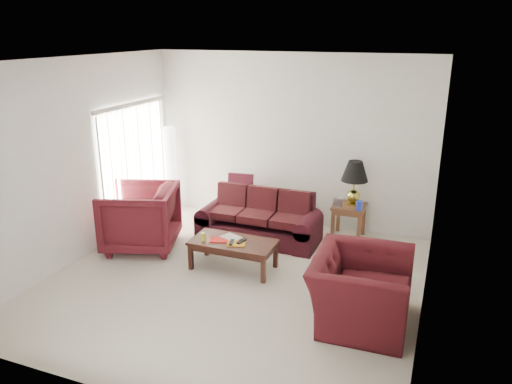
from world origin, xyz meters
TOP-DOWN VIEW (x-y plane):
  - floor at (0.00, 0.00)m, footprint 5.00×5.00m
  - blinds at (-2.42, 1.30)m, footprint 0.10×2.00m
  - sofa at (-0.19, 1.46)m, footprint 2.07×1.06m
  - throw_pillow at (-0.80, 2.12)m, footprint 0.47×0.27m
  - end_table at (1.18, 2.10)m, footprint 0.55×0.55m
  - table_lamp at (1.22, 2.17)m, footprint 0.46×0.46m
  - clock at (1.02, 1.95)m, footprint 0.17×0.10m
  - blue_canister at (1.37, 1.92)m, footprint 0.11×0.11m
  - picture_frame at (1.01, 2.23)m, footprint 0.15×0.17m
  - floor_lamp at (-2.26, 2.19)m, footprint 0.34×0.34m
  - armchair_left at (-1.84, 0.50)m, footprint 1.42×1.40m
  - armchair_right at (1.81, -0.36)m, footprint 1.16×1.32m
  - coffee_table at (-0.16, 0.35)m, footprint 1.37×0.99m
  - magazine_red at (-0.36, 0.31)m, footprint 0.31×0.27m
  - magazine_white at (-0.24, 0.45)m, footprint 0.34×0.30m
  - magazine_orange at (-0.08, 0.27)m, footprint 0.31×0.27m
  - remote_a at (-0.14, 0.25)m, footprint 0.10×0.19m
  - remote_b at (-0.02, 0.33)m, footprint 0.09×0.19m
  - yellow_glass at (-0.57, 0.21)m, footprint 0.07×0.07m

SIDE VIEW (x-z plane):
  - floor at x=0.00m, z-range 0.00..0.00m
  - coffee_table at x=-0.16m, z-range 0.00..0.43m
  - end_table at x=1.18m, z-range 0.00..0.58m
  - sofa at x=-0.19m, z-range 0.00..0.81m
  - armchair_right at x=1.81m, z-range 0.00..0.83m
  - magazine_orange at x=-0.08m, z-range 0.43..0.45m
  - magazine_red at x=-0.36m, z-range 0.43..0.45m
  - magazine_white at x=-0.24m, z-range 0.43..0.45m
  - remote_a at x=-0.14m, z-range 0.45..0.47m
  - remote_b at x=-0.02m, z-range 0.45..0.47m
  - yellow_glass at x=-0.57m, z-range 0.43..0.55m
  - armchair_left at x=-1.84m, z-range 0.00..1.02m
  - picture_frame at x=1.01m, z-range 0.63..0.67m
  - clock at x=1.02m, z-range 0.58..0.73m
  - blue_canister at x=1.37m, z-range 0.58..0.74m
  - throw_pillow at x=-0.80m, z-range 0.45..0.91m
  - floor_lamp at x=-2.26m, z-range 0.00..1.66m
  - table_lamp at x=1.22m, z-range 0.58..1.32m
  - blinds at x=-2.42m, z-range 0.00..2.16m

